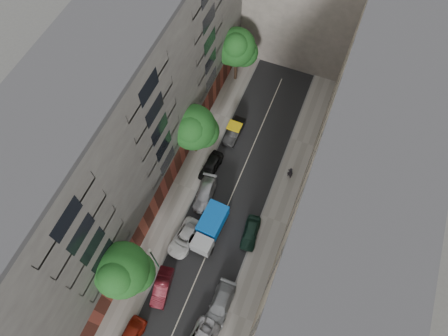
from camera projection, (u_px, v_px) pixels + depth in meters
The scene contains 19 objects.
ground at pixel (229, 203), 45.73m from camera, with size 120.00×120.00×0.00m, color #4C4C49.
road_surface at pixel (229, 203), 45.72m from camera, with size 8.00×44.00×0.02m, color black.
sidewalk_left at pixel (185, 187), 46.63m from camera, with size 3.00×44.00×0.15m, color gray.
sidewalk_right at pixel (274, 220), 44.70m from camera, with size 3.00×44.00×0.15m, color gray.
building_left at pixel (125, 124), 38.83m from camera, with size 8.00×44.00×20.00m, color #494744.
building_right at pixel (346, 202), 34.98m from camera, with size 8.00×44.00×20.00m, color #C4B298.
tarp_truck at pixel (210, 228), 42.85m from camera, with size 2.49×5.69×2.58m.
car_left_1 at pixel (162, 287), 40.63m from camera, with size 1.46×4.18×1.38m, color #490E16.
car_left_2 at pixel (185, 238), 43.10m from camera, with size 2.21×4.78×1.33m, color silver.
car_left_3 at pixel (205, 194), 45.52m from camera, with size 1.94×4.77×1.38m, color #AEAFB3.
car_left_4 at pixel (211, 166), 47.21m from camera, with size 1.69×4.19×1.43m, color black.
car_left_5 at pixel (234, 131), 49.52m from camera, with size 1.51×4.32×1.42m, color black.
car_right_1 at pixel (220, 305), 39.79m from camera, with size 2.01×4.94×1.43m, color gray.
car_right_2 at pixel (251, 233), 43.35m from camera, with size 1.63×4.06×1.38m, color #142E23.
tree_near at pixel (122, 272), 36.03m from camera, with size 5.43×5.18×8.84m.
tree_mid at pixel (194, 129), 44.49m from camera, with size 5.47×5.22×7.65m.
tree_far at pixel (237, 49), 49.27m from camera, with size 5.11×4.82×8.34m.
lamp_post at pixel (153, 257), 38.88m from camera, with size 0.36×0.36×5.98m.
pedestrian at pixel (290, 173), 46.34m from camera, with size 0.70×0.46×1.93m, color black.
Camera 1 is at (6.20, -16.86, 42.25)m, focal length 32.00 mm.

